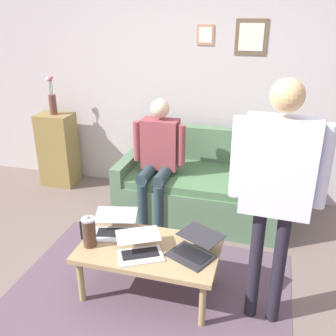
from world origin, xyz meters
name	(u,v)px	position (x,y,z in m)	size (l,w,h in m)	color
ground_plane	(133,309)	(0.00, 0.00, 0.00)	(7.68, 7.68, 0.00)	#6D5D56
area_rug	(146,298)	(-0.06, -0.13, 0.00)	(2.20, 1.79, 0.01)	#574451
back_wall	(197,80)	(0.00, -2.20, 1.35)	(7.04, 0.11, 2.70)	#BBB3B2
couch	(203,187)	(-0.22, -1.61, 0.30)	(1.73, 0.92, 0.88)	#517252
coffee_table	(149,252)	(-0.06, -0.23, 0.37)	(1.07, 0.61, 0.41)	#9F8659
laptop_left	(140,248)	(-0.02, -0.14, 0.46)	(0.44, 0.43, 0.12)	silver
laptop_center	(194,248)	(-0.41, -0.24, 0.46)	(0.44, 0.46, 0.13)	#28282D
laptop_right	(115,227)	(0.28, -0.36, 0.46)	(0.41, 0.41, 0.14)	silver
french_press	(89,232)	(0.39, -0.14, 0.53)	(0.12, 0.10, 0.27)	#4C3323
side_shelf	(58,150)	(1.69, -1.88, 0.46)	(0.42, 0.32, 0.91)	olive
flower_vase	(52,101)	(1.69, -1.88, 1.07)	(0.10, 0.09, 0.45)	brown
person_standing	(277,179)	(-0.93, -0.19, 1.12)	(0.61, 0.21, 1.75)	black
person_seated	(158,154)	(0.22, -1.38, 0.73)	(0.55, 0.51, 1.28)	#28393F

